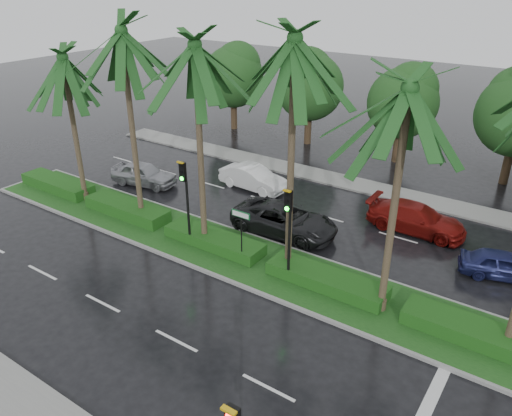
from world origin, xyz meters
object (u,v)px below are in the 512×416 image
Objects in this scene: street_sign at (241,224)px; car_silver at (144,174)px; car_white at (253,178)px; car_darkgrey at (284,220)px; car_blue at (503,265)px; signal_median_left at (185,192)px; car_red at (416,218)px.

street_sign reaches higher than car_silver.
car_white is 0.80× the size of car_darkgrey.
car_blue is at bearing -94.37° from car_white.
car_red is (8.44, 7.88, -2.28)m from signal_median_left.
street_sign is at bearing 3.47° from signal_median_left.
car_red is (9.94, 0.21, 0.01)m from car_white.
car_red reaches higher than car_white.
street_sign is 9.53m from car_red.
car_darkgrey is (3.00, 3.91, -2.24)m from signal_median_left.
car_red is 4.95m from car_blue.
car_darkgrey is at bearing 90.00° from street_sign.
street_sign is at bearing 144.56° from car_red.
car_darkgrey reaches higher than car_silver.
car_white is (-4.50, 7.49, -1.41)m from street_sign.
signal_median_left is at bearing 140.10° from car_darkgrey.
signal_median_left is 8.99m from car_silver.
signal_median_left is 14.39m from car_blue.
car_silver is 0.97× the size of car_white.
street_sign is 8.85m from car_white.
street_sign is at bearing 103.34° from car_blue.
car_white is at bearing -72.51° from car_silver.
car_silver reaches higher than car_blue.
car_silver is at bearing 121.50° from car_white.
car_white is 1.21× the size of car_blue.
signal_median_left is 1.21× the size of car_blue.
car_red is (5.44, 3.98, -0.04)m from car_darkgrey.
car_darkgrey is (10.50, -0.50, 0.04)m from car_silver.
signal_median_left reaches higher than car_darkgrey.
car_red is 1.38× the size of car_blue.
car_blue is (9.94, 5.64, -1.51)m from street_sign.
car_darkgrey is at bearing 125.97° from car_red.
car_silver is 20.49m from car_blue.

